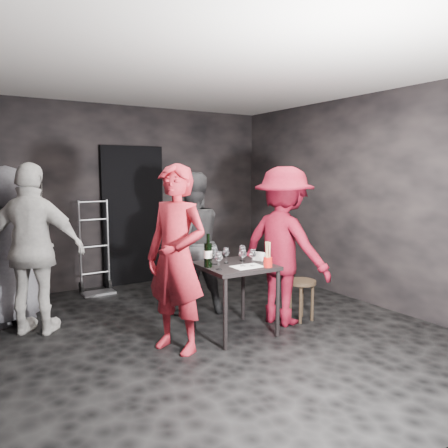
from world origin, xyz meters
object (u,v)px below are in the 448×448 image
stool (301,289)px  woman_black (191,234)px  bystander_grey (8,231)px  bystander_cream (33,231)px  hand_truck (96,276)px  server_red (176,240)px  wine_bottle (208,254)px  breadstick_cup (268,255)px  tasting_table (235,273)px  man_maroon (284,232)px

stool → woman_black: woman_black is taller
bystander_grey → bystander_cream: bearing=79.6°
hand_truck → server_red: bearing=-88.1°
wine_bottle → bystander_grey: bearing=136.2°
breadstick_cup → stool: bearing=19.4°
bystander_cream → wine_bottle: (1.48, -1.09, -0.21)m
woman_black → server_red: bearing=61.7°
wine_bottle → stool: bearing=-3.7°
tasting_table → breadstick_cup: 0.42m
tasting_table → breadstick_cup: size_ratio=2.68×
bystander_cream → wine_bottle: size_ratio=6.38×
hand_truck → breadstick_cup: 2.91m
stool → server_red: server_red is taller
stool → man_maroon: bearing=167.1°
stool → woman_black: bearing=137.4°
server_red → man_maroon: 1.36m
bystander_cream → server_red: bearing=165.9°
tasting_table → server_red: 0.82m
tasting_table → stool: (0.88, -0.05, -0.28)m
stool → man_maroon: size_ratio=0.22×
tasting_table → wine_bottle: wine_bottle is taller
man_maroon → breadstick_cup: 0.56m
stool → breadstick_cup: size_ratio=1.68×
stool → woman_black: (-0.97, 0.89, 0.60)m
woman_black → wine_bottle: bearing=80.8°
hand_truck → server_red: server_red is taller
woman_black → bystander_grey: bystander_grey is taller
woman_black → bystander_cream: (-1.70, 0.28, 0.12)m
hand_truck → woman_black: (0.73, -1.52, 0.74)m
server_red → bystander_grey: bearing=-170.0°
tasting_table → wine_bottle: (-0.31, 0.03, 0.23)m
wine_bottle → breadstick_cup: bearing=-31.2°
man_maroon → server_red: bearing=78.0°
bystander_cream → breadstick_cup: bystander_cream is taller
server_red → bystander_cream: size_ratio=0.98×
server_red → bystander_grey: 2.12m
breadstick_cup → hand_truck: bearing=111.2°
hand_truck → stool: bearing=-55.5°
bystander_grey → woman_black: bearing=126.4°
hand_truck → tasting_table: (0.82, -2.36, 0.42)m
hand_truck → man_maroon: (1.47, -2.36, 0.81)m
stool → bystander_grey: size_ratio=0.22×
hand_truck → bystander_cream: bearing=-128.8°
server_red → man_maroon: bearing=65.9°
bystander_cream → stool: bearing=-170.1°
stool → bystander_grey: 3.39m
wine_bottle → bystander_cream: bearing=143.6°
hand_truck → wine_bottle: 2.47m
stool → man_maroon: man_maroon is taller
woman_black → breadstick_cup: 1.17m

